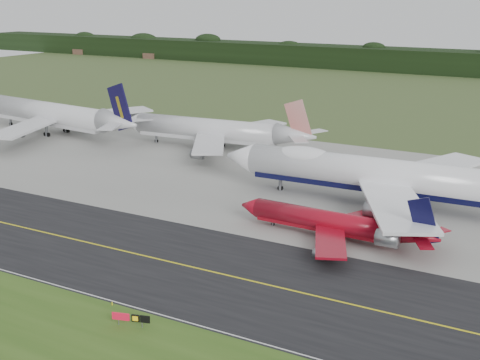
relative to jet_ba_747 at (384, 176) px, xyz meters
name	(u,v)px	position (x,y,z in m)	size (l,w,h in m)	color
ground	(198,257)	(-17.74, -41.14, -6.25)	(600.00, 600.00, 0.00)	#3C4A22
grass_verge	(38,354)	(-17.74, -76.14, -6.25)	(400.00, 30.00, 0.01)	#2E5118
taxiway	(184,265)	(-17.74, -45.14, -6.24)	(400.00, 32.00, 0.02)	black
apron	(320,182)	(-17.74, 9.86, -6.24)	(400.00, 78.00, 0.01)	gray
taxiway_centreline	(184,265)	(-17.74, -45.14, -6.22)	(400.00, 0.40, 0.00)	yellow
taxiway_edge_line	(121,303)	(-17.74, -60.64, -6.22)	(400.00, 0.25, 0.00)	silver
jet_ba_747	(384,176)	(0.00, 0.00, 0.00)	(72.98, 60.50, 18.37)	white
jet_red_737	(335,223)	(-1.50, -22.15, -3.45)	(37.41, 30.55, 10.11)	maroon
jet_navy_gold	(55,115)	(-107.75, 19.08, -0.41)	(68.90, 59.63, 17.77)	silver
jet_star_tail	(216,131)	(-55.52, 26.13, -1.14)	(58.20, 48.54, 15.34)	silver
taxiway_sign	(131,318)	(-12.40, -65.12, -5.04)	(5.01, 1.64, 1.72)	slate
edge_marker_center	(112,304)	(-18.45, -61.64, -6.00)	(0.16, 0.16, 0.50)	yellow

